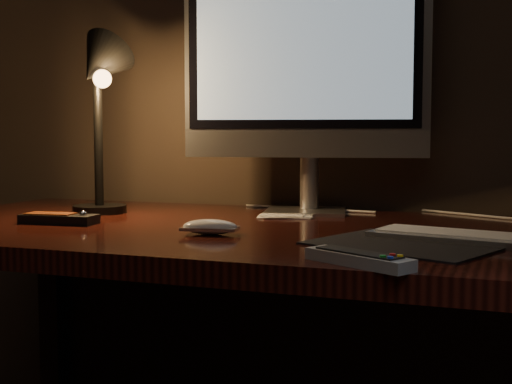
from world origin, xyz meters
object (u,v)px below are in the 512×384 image
(desk, at_px, (281,285))
(keyboard, at_px, (492,239))
(monitor, at_px, (306,62))
(tv_remote, at_px, (359,258))
(mouse, at_px, (210,229))
(desk_lamp, at_px, (99,90))
(media_remote, at_px, (59,218))

(desk, relative_size, keyboard, 3.88)
(monitor, relative_size, tv_remote, 3.44)
(mouse, distance_m, desk_lamp, 0.49)
(mouse, bearing_deg, desk, 60.20)
(monitor, distance_m, tv_remote, 0.73)
(monitor, height_order, media_remote, monitor)
(keyboard, distance_m, desk_lamp, 0.90)
(media_remote, distance_m, desk_lamp, 0.31)
(desk, distance_m, monitor, 0.51)
(monitor, xyz_separation_m, mouse, (-0.06, -0.39, -0.34))
(monitor, relative_size, mouse, 5.71)
(keyboard, xyz_separation_m, desk_lamp, (-0.84, 0.13, 0.27))
(keyboard, bearing_deg, media_remote, -165.35)
(keyboard, xyz_separation_m, mouse, (-0.49, -0.06, 0.00))
(mouse, bearing_deg, monitor, 70.45)
(monitor, xyz_separation_m, tv_remote, (0.25, -0.60, -0.34))
(keyboard, distance_m, tv_remote, 0.32)
(monitor, height_order, tv_remote, monitor)
(mouse, xyz_separation_m, desk_lamp, (-0.36, 0.20, 0.27))
(desk, bearing_deg, media_remote, -158.84)
(tv_remote, relative_size, desk_lamp, 0.41)
(desk, height_order, mouse, mouse)
(desk, bearing_deg, monitor, 91.96)
(monitor, distance_m, media_remote, 0.64)
(monitor, height_order, keyboard, monitor)
(keyboard, height_order, media_remote, media_remote)
(monitor, bearing_deg, desk_lamp, -167.96)
(tv_remote, bearing_deg, desk_lamp, 177.92)
(mouse, height_order, desk_lamp, desk_lamp)
(desk, relative_size, tv_remote, 9.44)
(desk, height_order, media_remote, media_remote)
(desk, relative_size, media_remote, 9.89)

